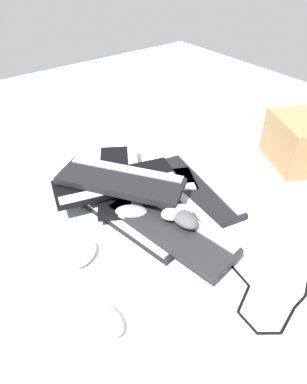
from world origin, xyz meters
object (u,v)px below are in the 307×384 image
at_px(keyboard_4, 120,179).
at_px(keyboard_1, 183,219).
at_px(keyboard_0, 132,217).
at_px(cardboard_box, 297,142).
at_px(keyboard_6, 121,180).
at_px(keyboard_7, 172,228).
at_px(keyboard_2, 197,187).
at_px(keyboard_5, 116,182).
at_px(mouse_4, 177,212).
at_px(mouse_3, 131,212).
at_px(mouse_1, 84,253).
at_px(keyboard_3, 138,187).
at_px(mouse_2, 108,320).
at_px(mouse_0, 184,218).

bearing_deg(keyboard_4, keyboard_1, 102.56).
height_order(keyboard_0, cardboard_box, cardboard_box).
distance_m(keyboard_6, keyboard_7, 0.25).
xyz_separation_m(keyboard_1, keyboard_2, (-0.16, -0.10, 0.00)).
height_order(keyboard_5, mouse_4, mouse_4).
relative_size(keyboard_7, mouse_3, 4.16).
relative_size(keyboard_0, mouse_1, 4.17).
relative_size(keyboard_5, cardboard_box, 1.73).
relative_size(keyboard_2, keyboard_7, 1.01).
relative_size(keyboard_3, keyboard_6, 1.03).
height_order(keyboard_2, cardboard_box, cardboard_box).
height_order(keyboard_0, keyboard_4, keyboard_4).
distance_m(keyboard_7, mouse_4, 0.05).
bearing_deg(mouse_2, mouse_0, -74.08).
xyz_separation_m(keyboard_3, keyboard_7, (0.06, 0.28, 0.03)).
distance_m(mouse_0, cardboard_box, 0.67).
bearing_deg(keyboard_4, keyboard_5, 44.81).
bearing_deg(mouse_1, mouse_3, -21.66).
relative_size(keyboard_2, keyboard_4, 1.02).
bearing_deg(keyboard_7, cardboard_box, -176.85).
distance_m(keyboard_1, keyboard_5, 0.28).
xyz_separation_m(mouse_2, cardboard_box, (-1.02, -0.18, 0.08)).
relative_size(keyboard_3, mouse_0, 4.19).
height_order(keyboard_1, mouse_3, mouse_3).
distance_m(keyboard_2, keyboard_6, 0.31).
bearing_deg(keyboard_2, keyboard_1, 32.56).
relative_size(keyboard_3, keyboard_7, 1.01).
height_order(keyboard_2, keyboard_5, keyboard_5).
relative_size(keyboard_2, keyboard_3, 1.00).
distance_m(keyboard_6, mouse_4, 0.24).
relative_size(keyboard_1, keyboard_4, 1.00).
distance_m(keyboard_3, keyboard_6, 0.13).
height_order(keyboard_2, mouse_0, mouse_0).
bearing_deg(keyboard_3, keyboard_7, 77.10).
height_order(keyboard_7, mouse_4, mouse_4).
xyz_separation_m(keyboard_7, mouse_3, (0.06, -0.14, 0.01)).
bearing_deg(keyboard_7, keyboard_0, -69.49).
height_order(keyboard_4, mouse_0, mouse_0).
bearing_deg(mouse_3, keyboard_7, 152.64).
xyz_separation_m(keyboard_5, mouse_2, (0.29, 0.42, -0.05)).
relative_size(keyboard_1, mouse_4, 4.12).
bearing_deg(keyboard_5, keyboard_1, 114.28).
bearing_deg(mouse_4, keyboard_0, 142.65).
distance_m(mouse_1, mouse_2, 0.24).
bearing_deg(keyboard_6, keyboard_0, 77.25).
bearing_deg(mouse_2, keyboard_7, -69.56).
distance_m(keyboard_0, keyboard_6, 0.14).
bearing_deg(keyboard_3, keyboard_1, 94.02).
distance_m(keyboard_3, mouse_4, 0.27).
xyz_separation_m(keyboard_2, cardboard_box, (-0.46, 0.10, 0.09)).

